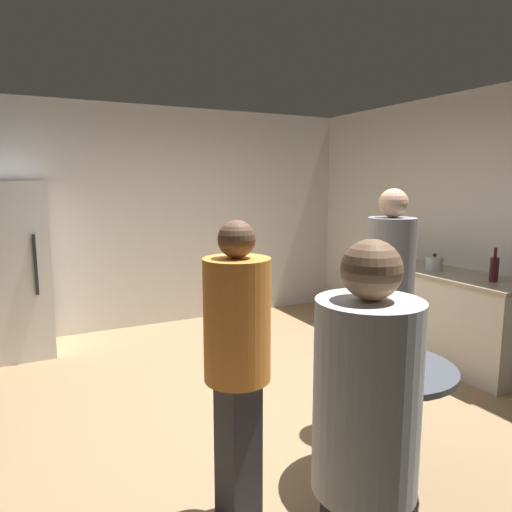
{
  "coord_description": "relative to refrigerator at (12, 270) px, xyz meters",
  "views": [
    {
      "loc": [
        -1.51,
        -3.15,
        1.79
      ],
      "look_at": [
        0.36,
        0.54,
        1.14
      ],
      "focal_mm": 33.04,
      "sensor_mm": 36.0,
      "label": 1
    }
  ],
  "objects": [
    {
      "name": "kitchen_counter",
      "position": [
        3.88,
        -1.95,
        -0.45
      ],
      "size": [
        0.64,
        2.03,
        0.9
      ],
      "color": "beige",
      "rests_on": "ground_plane"
    },
    {
      "name": "kettle",
      "position": [
        3.83,
        -1.98,
        0.07
      ],
      "size": [
        0.24,
        0.17,
        0.18
      ],
      "color": "#B2B2B7",
      "rests_on": "kitchen_counter"
    },
    {
      "name": "plastic_cup_red",
      "position": [
        1.99,
        -3.28,
        -0.11
      ],
      "size": [
        0.08,
        0.08,
        0.11
      ],
      "primitive_type": "cylinder",
      "color": "red",
      "rests_on": "foreground_table"
    },
    {
      "name": "wall_back",
      "position": [
        1.6,
        0.43,
        0.45
      ],
      "size": [
        5.32,
        0.06,
        2.7
      ],
      "primitive_type": "cube",
      "color": "silver",
      "rests_on": "ground_plane"
    },
    {
      "name": "wine_bottle_on_counter",
      "position": [
        3.88,
        -2.61,
        0.12
      ],
      "size": [
        0.08,
        0.08,
        0.31
      ],
      "color": "#3F141E",
      "rests_on": "kitchen_counter"
    },
    {
      "name": "person_in_orange_shirt",
      "position": [
        1.03,
        -3.27,
        0.04
      ],
      "size": [
        0.37,
        0.37,
        1.61
      ],
      "rotation": [
        0.0,
        0.0,
        0.09
      ],
      "color": "#2D2D38",
      "rests_on": "ground_plane"
    },
    {
      "name": "beer_bottle_brown",
      "position": [
        1.88,
        -3.18,
        -0.08
      ],
      "size": [
        0.06,
        0.06,
        0.23
      ],
      "color": "#593314",
      "rests_on": "foreground_table"
    },
    {
      "name": "ground_plane",
      "position": [
        1.6,
        -2.2,
        -0.95
      ],
      "size": [
        5.2,
        5.2,
        0.1
      ],
      "primitive_type": "cube",
      "color": "#9E7C56"
    },
    {
      "name": "person_in_gray_shirt",
      "position": [
        2.44,
        -2.84,
        0.13
      ],
      "size": [
        0.48,
        0.48,
        1.75
      ],
      "rotation": [
        0.0,
        0.0,
        -2.34
      ],
      "color": "#2D2D38",
      "rests_on": "ground_plane"
    },
    {
      "name": "wall_side_right",
      "position": [
        4.23,
        -2.2,
        0.45
      ],
      "size": [
        0.06,
        5.2,
        2.7
      ],
      "primitive_type": "cube",
      "color": "silver",
      "rests_on": "ground_plane"
    },
    {
      "name": "person_in_white_shirt",
      "position": [
        1.04,
        -4.25,
        0.05
      ],
      "size": [
        0.43,
        0.43,
        1.62
      ],
      "rotation": [
        0.0,
        0.0,
        0.33
      ],
      "color": "#2D2D38",
      "rests_on": "ground_plane"
    },
    {
      "name": "foreground_table",
      "position": [
        1.94,
        -3.37,
        -0.27
      ],
      "size": [
        0.8,
        0.8,
        0.73
      ],
      "color": "#4C515B",
      "rests_on": "ground_plane"
    },
    {
      "name": "beer_bottle_amber",
      "position": [
        1.89,
        -3.37,
        -0.08
      ],
      "size": [
        0.06,
        0.06,
        0.23
      ],
      "color": "#8C5919",
      "rests_on": "foreground_table"
    },
    {
      "name": "beer_bottle_green",
      "position": [
        2.12,
        -3.15,
        -0.08
      ],
      "size": [
        0.06,
        0.06,
        0.23
      ],
      "color": "#26662D",
      "rests_on": "foreground_table"
    },
    {
      "name": "refrigerator",
      "position": [
        0.0,
        0.0,
        0.0
      ],
      "size": [
        0.7,
        0.68,
        1.8
      ],
      "color": "white",
      "rests_on": "ground_plane"
    }
  ]
}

